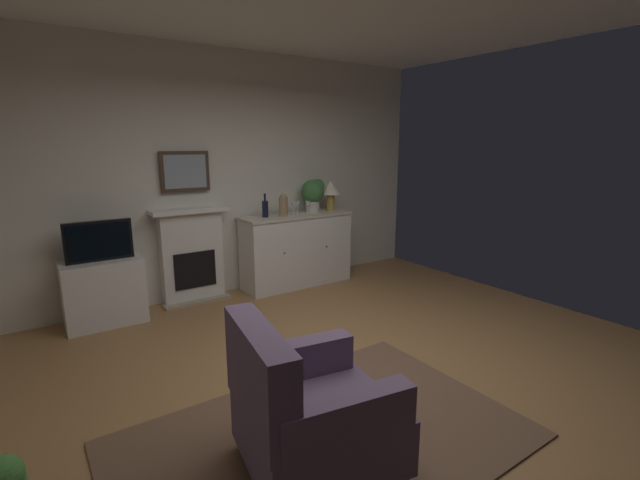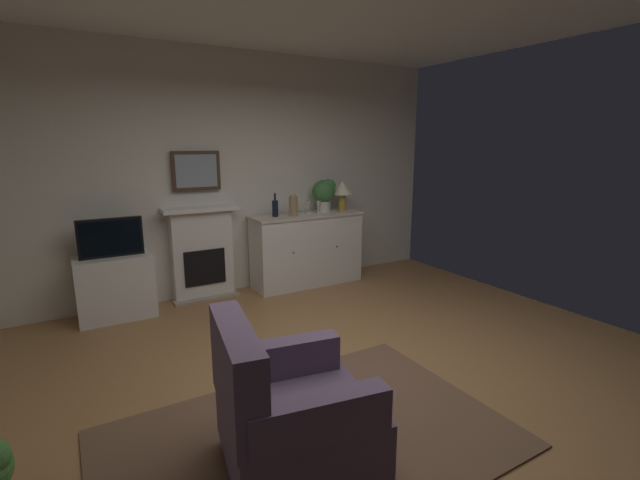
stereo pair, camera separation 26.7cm
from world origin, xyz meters
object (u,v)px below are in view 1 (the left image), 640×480
framed_picture (185,171)px  tv_set (99,241)px  potted_plant_small (313,192)px  sideboard_cabinet (297,250)px  tv_cabinet (104,292)px  wine_glass_left (293,206)px  wine_bottle (265,208)px  table_lamp (331,190)px  fireplace_unit (192,255)px  armchair (307,412)px  wine_glass_center (298,204)px  wine_glass_right (308,204)px  vase_decorative (283,205)px

framed_picture → tv_set: (-0.98, -0.23, -0.63)m
potted_plant_small → sideboard_cabinet: bearing=-171.3°
tv_cabinet → wine_glass_left: bearing=-1.6°
framed_picture → wine_bottle: bearing=-12.8°
tv_cabinet → tv_set: 0.54m
wine_bottle → potted_plant_small: size_ratio=0.67×
table_lamp → tv_cabinet: size_ratio=0.53×
tv_set → framed_picture: bearing=13.3°
framed_picture → sideboard_cabinet: (1.31, -0.22, -1.04)m
fireplace_unit → tv_set: (-0.98, -0.19, 0.32)m
table_lamp → tv_cabinet: (-2.83, 0.02, -0.87)m
table_lamp → wine_bottle: size_ratio=1.38×
tv_cabinet → fireplace_unit: bearing=9.4°
tv_set → potted_plant_small: 2.60m
fireplace_unit → wine_glass_left: bearing=-10.2°
sideboard_cabinet → wine_glass_left: bearing=-146.6°
tv_cabinet → armchair: (0.56, -2.95, 0.05)m
fireplace_unit → tv_cabinet: (-0.97, -0.16, -0.21)m
wine_glass_left → tv_cabinet: size_ratio=0.22×
wine_glass_left → tv_set: bearing=179.0°
fireplace_unit → wine_glass_center: (1.35, -0.15, 0.50)m
fireplace_unit → framed_picture: size_ratio=2.00×
wine_glass_left → tv_cabinet: 2.33m
table_lamp → wine_glass_right: bearing=-173.5°
table_lamp → wine_glass_center: (-0.50, 0.02, -0.16)m
potted_plant_small → wine_bottle: bearing=-178.0°
sideboard_cabinet → tv_cabinet: sideboard_cabinet is taller
wine_glass_center → wine_glass_left: bearing=-147.2°
framed_picture → vase_decorative: framed_picture is taller
vase_decorative → armchair: bearing=-117.8°
armchair → tv_set: bearing=100.8°
potted_plant_small → armchair: 3.69m
fireplace_unit → vase_decorative: vase_decorative is taller
wine_bottle → wine_glass_left: bearing=-10.7°
sideboard_cabinet → tv_set: 2.32m
tv_cabinet → wine_bottle: bearing=0.2°
wine_glass_center → wine_bottle: bearing=-179.6°
wine_glass_center → wine_glass_right: size_ratio=1.00×
potted_plant_small → tv_cabinet: bearing=-179.3°
wine_glass_right → wine_glass_left: bearing=-179.4°
framed_picture → tv_cabinet: (-0.97, -0.21, -1.17)m
wine_bottle → wine_glass_right: 0.58m
vase_decorative → wine_glass_left: bearing=1.2°
table_lamp → potted_plant_small: potted_plant_small is taller
fireplace_unit → wine_glass_left: (1.24, -0.22, 0.50)m
table_lamp → wine_glass_center: size_ratio=2.42×
fireplace_unit → table_lamp: 1.98m
table_lamp → tv_cabinet: bearing=179.7°
sideboard_cabinet → armchair: 3.40m
wine_glass_left → vase_decorative: (-0.14, -0.00, 0.02)m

